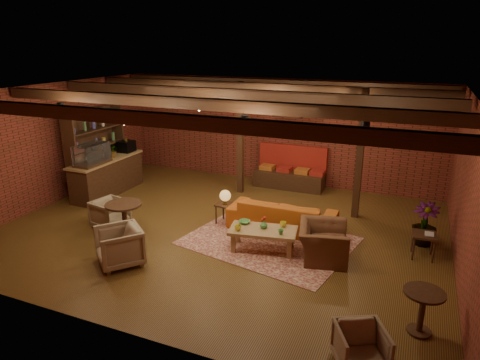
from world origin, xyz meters
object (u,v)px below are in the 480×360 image
at_px(round_table_right, 423,305).
at_px(plant_tall, 431,182).
at_px(armchair_a, 110,212).
at_px(armchair_b, 119,244).
at_px(sofa, 282,215).
at_px(side_table_book, 424,236).
at_px(coffee_table, 262,231).
at_px(side_table_lamp, 225,198).
at_px(armchair_right, 323,237).
at_px(round_table_left, 124,215).
at_px(armchair_far, 361,346).

distance_m(round_table_right, plant_tall, 3.38).
height_order(armchair_a, round_table_right, armchair_a).
bearing_deg(armchair_a, armchair_b, -124.94).
bearing_deg(sofa, side_table_book, 175.50).
height_order(coffee_table, side_table_lamp, side_table_lamp).
bearing_deg(round_table_right, armchair_right, 136.84).
distance_m(side_table_lamp, plant_tall, 4.56).
xyz_separation_m(side_table_book, plant_tall, (0.00, 0.65, 0.95)).
distance_m(round_table_left, armchair_a, 0.85).
xyz_separation_m(round_table_right, plant_tall, (0.00, 3.24, 0.95)).
distance_m(round_table_left, armchair_right, 4.36).
relative_size(side_table_book, armchair_far, 0.82).
height_order(coffee_table, round_table_left, round_table_left).
bearing_deg(armchair_b, plant_tall, 70.41).
height_order(coffee_table, armchair_right, armchair_right).
relative_size(armchair_a, plant_tall, 0.26).
xyz_separation_m(side_table_lamp, round_table_right, (4.45, -2.60, -0.17)).
relative_size(armchair_a, side_table_book, 1.35).
bearing_deg(armchair_right, plant_tall, -64.46).
bearing_deg(side_table_book, armchair_far, -101.30).
bearing_deg(armchair_a, side_table_book, -68.96).
xyz_separation_m(round_table_left, round_table_right, (6.17, -0.97, -0.09)).
height_order(round_table_left, armchair_far, round_table_left).
bearing_deg(side_table_book, armchair_b, -154.60).
height_order(sofa, armchair_right, armchair_right).
relative_size(coffee_table, round_table_left, 1.80).
bearing_deg(armchair_right, armchair_far, -170.91).
height_order(armchair_a, armchair_b, armchair_b).
bearing_deg(side_table_lamp, armchair_a, -153.13).
height_order(armchair_b, side_table_book, armchair_b).
xyz_separation_m(side_table_lamp, side_table_book, (4.45, -0.00, -0.16)).
relative_size(side_table_lamp, armchair_far, 1.28).
relative_size(round_table_left, round_table_right, 1.18).
relative_size(sofa, armchair_b, 2.93).
relative_size(armchair_b, armchair_far, 1.28).
bearing_deg(side_table_book, sofa, 176.13).
bearing_deg(coffee_table, round_table_right, -27.37).
distance_m(coffee_table, armchair_b, 2.92).
xyz_separation_m(armchair_a, armchair_b, (1.36, -1.39, 0.06)).
bearing_deg(armchair_b, round_table_left, 161.76).
bearing_deg(round_table_left, armchair_right, 10.49).
xyz_separation_m(armchair_far, plant_tall, (0.74, 4.34, 1.10)).
bearing_deg(sofa, round_table_right, 137.02).
bearing_deg(side_table_lamp, sofa, 8.42).
bearing_deg(coffee_table, side_table_lamp, 143.37).
bearing_deg(armchair_far, side_table_lamp, 108.27).
xyz_separation_m(armchair_a, round_table_right, (6.89, -1.36, 0.11)).
xyz_separation_m(round_table_left, armchair_a, (-0.73, 0.39, -0.20)).
xyz_separation_m(coffee_table, side_table_lamp, (-1.31, 0.97, 0.22)).
xyz_separation_m(sofa, plant_tall, (3.07, 0.44, 1.07)).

